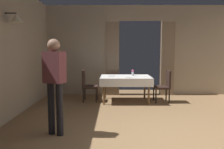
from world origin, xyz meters
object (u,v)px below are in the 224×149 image
Objects in this scene: dining_table_mid at (126,79)px; plate_mid_c at (111,76)px; chair_mid_left at (88,84)px; plate_mid_b at (128,77)px; person_waiter_by_doorway at (55,79)px; chair_mid_right at (164,85)px; flower_vase_mid at (133,73)px.

plate_mid_c is at bearing 179.10° from dining_table_mid.
dining_table_mid is at bearing -1.91° from chair_mid_left.
chair_mid_left is at bearing 164.49° from plate_mid_b.
plate_mid_b is at bearing 58.56° from person_waiter_by_doorway.
chair_mid_right reaches higher than plate_mid_c.
person_waiter_by_doorway is (-2.53, -2.60, 0.51)m from chair_mid_right.
person_waiter_by_doorway reaches higher than flower_vase_mid.
chair_mid_left is (-1.13, 0.04, -0.16)m from dining_table_mid.
dining_table_mid is at bearing -154.61° from flower_vase_mid.
person_waiter_by_doorway is at bearing -134.22° from chair_mid_right.
flower_vase_mid reaches higher than dining_table_mid.
chair_mid_left reaches higher than dining_table_mid.
person_waiter_by_doorway reaches higher than chair_mid_right.
plate_mid_b is 0.86× the size of plate_mid_c.
person_waiter_by_doorway is at bearing -95.76° from chair_mid_left.
plate_mid_c is at bearing -2.54° from chair_mid_left.
flower_vase_mid is at bearing 67.87° from plate_mid_b.
chair_mid_left is 0.54× the size of person_waiter_by_doorway.
dining_table_mid is at bearing -0.90° from plate_mid_c.
chair_mid_right is 0.99m from flower_vase_mid.
plate_mid_b is 2.81m from person_waiter_by_doorway.
person_waiter_by_doorway reaches higher than plate_mid_c.
dining_table_mid is at bearing 100.95° from plate_mid_b.
person_waiter_by_doorway reaches higher than dining_table_mid.
chair_mid_left is 2.77m from person_waiter_by_doorway.
chair_mid_right is 1.58m from plate_mid_c.
person_waiter_by_doorway is (-1.40, -2.67, 0.35)m from dining_table_mid.
flower_vase_mid is (-0.91, 0.18, 0.34)m from chair_mid_right.
chair_mid_left is 2.26m from chair_mid_right.
dining_table_mid is 1.60× the size of chair_mid_left.
flower_vase_mid reaches higher than chair_mid_left.
plate_mid_b is (1.18, -0.33, 0.24)m from chair_mid_left.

